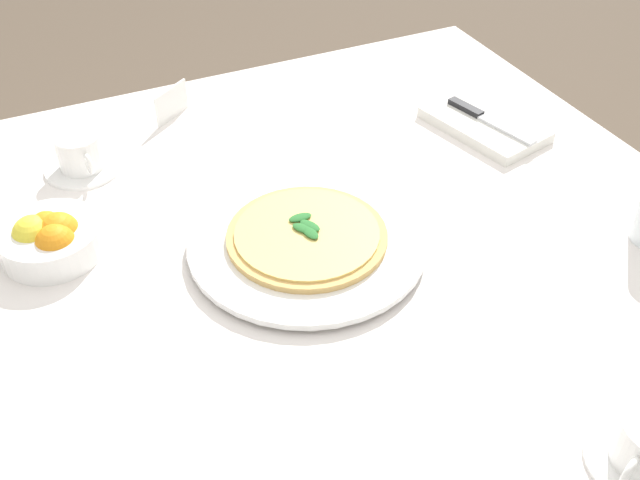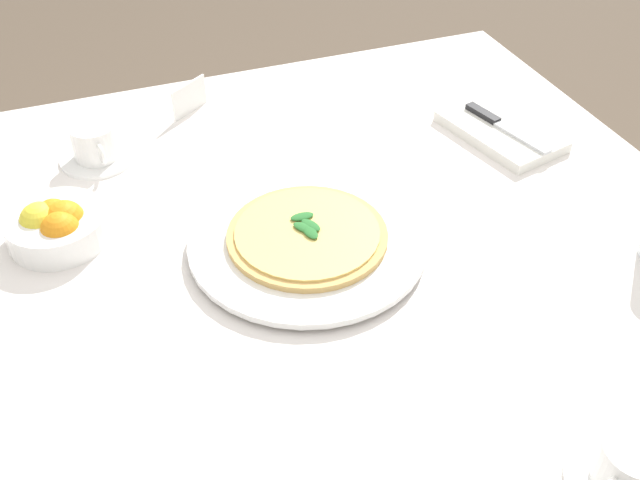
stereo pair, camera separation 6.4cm
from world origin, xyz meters
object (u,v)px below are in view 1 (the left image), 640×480
Objects in this scene: coffee_cup_far_right at (81,155)px; citrus_bowl at (50,238)px; dinner_knife at (486,119)px; pizza at (307,235)px; pizza_plate at (307,242)px; napkin_folded at (484,125)px; menu_card at (171,103)px.

coffee_cup_far_right is 0.22m from citrus_bowl.
dinner_knife is 1.29× the size of citrus_bowl.
pizza is at bearing -83.15° from dinner_knife.
pizza_plate is 0.01m from pizza.
napkin_folded is 0.78m from citrus_bowl.
pizza_plate is 0.44m from coffee_cup_far_right.
napkin_folded is 1.62× the size of citrus_bowl.
dinner_knife reaches higher than napkin_folded.
pizza_plate is 2.37× the size of citrus_bowl.
menu_card is (-0.29, -0.51, 0.01)m from dinner_knife.
citrus_bowl is (0.02, -0.78, 0.02)m from napkin_folded.
pizza is 0.38m from citrus_bowl.
menu_card is at bearing 119.39° from coffee_cup_far_right.
napkin_folded is 1.26× the size of dinner_knife.
dinner_knife is (0.18, 0.70, -0.01)m from coffee_cup_far_right.
pizza is 0.46m from menu_card.
citrus_bowl is (-0.15, -0.35, 0.00)m from pizza.
pizza_plate is 0.46m from menu_card.
dinner_knife is 2.58× the size of menu_card.
pizza_plate is at bearing -83.13° from dinner_knife.
pizza is at bearing -81.54° from napkin_folded.
coffee_cup_far_right is 0.72m from dinner_knife.
citrus_bowl is at bearing -102.78° from dinner_knife.
coffee_cup_far_right is (-0.35, -0.26, 0.02)m from pizza_plate.
coffee_cup_far_right is (-0.35, -0.26, 0.01)m from pizza.
napkin_folded is at bearing 180.00° from dinner_knife.
dinner_knife is 0.78m from citrus_bowl.
menu_card is at bearing 138.69° from citrus_bowl.
pizza_plate is 4.73× the size of menu_card.
napkin_folded is at bearing 91.80° from citrus_bowl.
pizza is 1.81× the size of coffee_cup_far_right.
pizza is 3.18× the size of menu_card.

